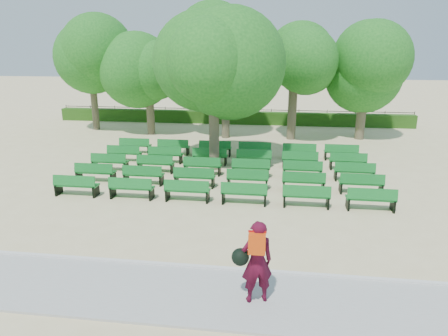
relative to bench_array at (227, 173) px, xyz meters
name	(u,v)px	position (x,y,z in m)	size (l,w,h in m)	color
ground	(189,185)	(-1.36, -1.56, -0.08)	(120.00, 120.00, 0.00)	beige
paving	(120,289)	(-1.36, -8.96, -0.05)	(30.00, 2.20, 0.06)	#A9A9A4
curb	(137,263)	(-1.36, -7.81, -0.03)	(30.00, 0.12, 0.10)	silver
hedge	(230,117)	(-1.36, 12.44, 0.37)	(26.00, 0.70, 0.90)	#255014
fence	(231,123)	(-1.36, 12.84, -0.08)	(26.00, 0.10, 1.02)	black
tree_line	(223,135)	(-1.36, 8.44, -0.08)	(21.80, 6.80, 7.04)	#23721F
bench_array	(227,173)	(0.00, 0.00, 0.00)	(1.65, 0.54, 1.04)	#137026
tree_among	(214,66)	(-0.71, 0.89, 4.52)	(4.85, 4.85, 6.81)	brown
person	(256,261)	(1.74, -9.01, 0.95)	(0.93, 0.64, 1.88)	#44091D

